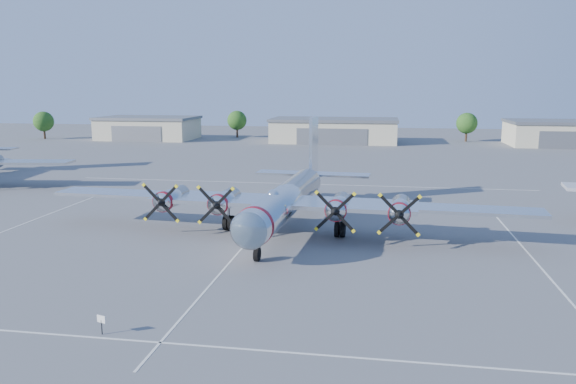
% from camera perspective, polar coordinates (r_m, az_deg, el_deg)
% --- Properties ---
extents(ground, '(260.00, 260.00, 0.00)m').
position_cam_1_polar(ground, '(49.52, -3.24, -4.06)').
color(ground, '#545457').
rests_on(ground, ground).
extents(parking_lines, '(60.00, 50.08, 0.01)m').
position_cam_1_polar(parking_lines, '(47.87, -3.70, -4.58)').
color(parking_lines, silver).
rests_on(parking_lines, ground).
extents(hangar_west, '(22.60, 14.60, 5.40)m').
position_cam_1_polar(hangar_west, '(140.51, -14.00, 6.34)').
color(hangar_west, beige).
rests_on(hangar_west, ground).
extents(hangar_center, '(28.60, 14.60, 5.40)m').
position_cam_1_polar(hangar_center, '(129.48, 4.73, 6.28)').
color(hangar_center, beige).
rests_on(hangar_center, ground).
extents(hangar_east, '(20.60, 14.60, 5.40)m').
position_cam_1_polar(hangar_east, '(134.37, 25.68, 5.43)').
color(hangar_east, beige).
rests_on(hangar_east, ground).
extents(tree_far_west, '(4.80, 4.80, 6.64)m').
position_cam_1_polar(tree_far_west, '(148.71, -23.58, 6.58)').
color(tree_far_west, '#382619').
rests_on(tree_far_west, ground).
extents(tree_west, '(4.80, 4.80, 6.64)m').
position_cam_1_polar(tree_west, '(141.51, -5.21, 7.26)').
color(tree_west, '#382619').
rests_on(tree_west, ground).
extents(tree_east, '(4.80, 4.80, 6.64)m').
position_cam_1_polar(tree_east, '(136.36, 17.71, 6.67)').
color(tree_east, '#382619').
rests_on(tree_east, ground).
extents(main_bomber_b29, '(44.00, 31.58, 9.33)m').
position_cam_1_polar(main_bomber_b29, '(50.63, 0.00, -3.71)').
color(main_bomber_b29, silver).
rests_on(main_bomber_b29, ground).
extents(info_placard, '(0.53, 0.20, 1.03)m').
position_cam_1_polar(info_placard, '(31.06, -18.43, -12.33)').
color(info_placard, black).
rests_on(info_placard, ground).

